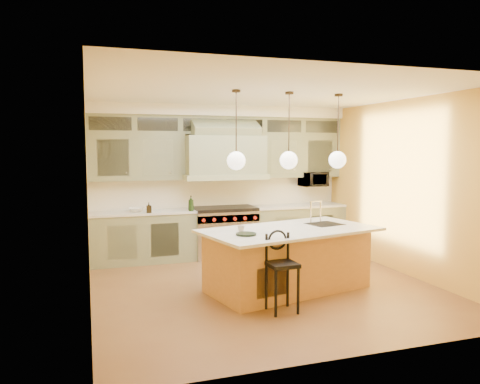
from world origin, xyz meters
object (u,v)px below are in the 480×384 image
object	(u,v)px
counter_stool	(281,266)
microwave	(313,179)
kitchen_island	(288,258)
range	(224,231)

from	to	relation	value
counter_stool	microwave	size ratio (longest dim) A/B	1.92
kitchen_island	microwave	size ratio (longest dim) A/B	5.13
counter_stool	microwave	world-z (taller)	microwave
range	counter_stool	world-z (taller)	counter_stool
counter_stool	range	bearing A→B (deg)	85.58
counter_stool	microwave	bearing A→B (deg)	55.79
kitchen_island	range	bearing A→B (deg)	84.27
range	microwave	bearing A→B (deg)	3.12
kitchen_island	counter_stool	bearing A→B (deg)	-132.29
range	counter_stool	size ratio (longest dim) A/B	1.15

